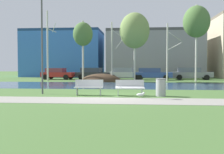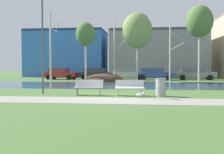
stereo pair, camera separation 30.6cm
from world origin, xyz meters
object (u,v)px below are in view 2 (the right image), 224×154
(seagull, at_px, (140,95))
(parked_hatch_third_silver, at_px, (128,73))
(streetlamp, at_px, (42,28))
(parked_wagon_fourth_blue, at_px, (155,74))
(parked_sedan_second_dark, at_px, (96,73))
(trash_bin, at_px, (161,87))
(bench_right, at_px, (130,87))
(parked_van_nearest_red, at_px, (61,73))
(bench_left, at_px, (89,87))
(parked_suv_fifth_grey, at_px, (195,73))

(seagull, distance_m, parked_hatch_third_silver, 18.72)
(streetlamp, height_order, parked_hatch_third_silver, streetlamp)
(seagull, distance_m, parked_wagon_fourth_blue, 18.34)
(streetlamp, xyz_separation_m, parked_sedan_second_dark, (0.16, 17.82, -3.13))
(seagull, height_order, parked_sedan_second_dark, parked_sedan_second_dark)
(trash_bin, bearing_deg, parked_hatch_third_silver, 98.58)
(bench_right, xyz_separation_m, parked_hatch_third_silver, (-1.05, 17.93, 0.31))
(parked_van_nearest_red, relative_size, parked_hatch_third_silver, 0.92)
(trash_bin, distance_m, parked_wagon_fourth_blue, 17.70)
(parked_van_nearest_red, xyz_separation_m, parked_wagon_fourth_blue, (11.67, -0.17, 0.01))
(parked_van_nearest_red, bearing_deg, bench_left, -68.14)
(parked_wagon_fourth_blue, height_order, parked_suv_fifth_grey, parked_suv_fifth_grey)
(trash_bin, bearing_deg, parked_sedan_second_dark, 109.93)
(parked_wagon_fourth_blue, bearing_deg, bench_left, -104.55)
(bench_right, height_order, trash_bin, trash_bin)
(parked_sedan_second_dark, height_order, parked_suv_fifth_grey, parked_suv_fifth_grey)
(seagull, bearing_deg, parked_van_nearest_red, 118.50)
(bench_left, xyz_separation_m, streetlamp, (-2.85, 0.45, 3.42))
(bench_left, relative_size, parked_sedan_second_dark, 0.36)
(parked_van_nearest_red, bearing_deg, streetlamp, -76.13)
(streetlamp, height_order, parked_sedan_second_dark, streetlamp)
(seagull, xyz_separation_m, parked_sedan_second_dark, (-5.58, 18.97, 0.63))
(parked_van_nearest_red, relative_size, parked_suv_fifth_grey, 0.85)
(bench_right, height_order, parked_sedan_second_dark, parked_sedan_second_dark)
(bench_left, distance_m, trash_bin, 3.99)
(bench_right, relative_size, parked_hatch_third_silver, 0.36)
(bench_left, height_order, parked_wagon_fourth_blue, parked_wagon_fourth_blue)
(parked_van_nearest_red, relative_size, parked_sedan_second_dark, 0.92)
(trash_bin, height_order, streetlamp, streetlamp)
(seagull, xyz_separation_m, parked_suv_fifth_grey, (6.47, 19.33, 0.65))
(parked_wagon_fourth_blue, bearing_deg, parked_sedan_second_dark, 174.31)
(seagull, bearing_deg, bench_left, 166.34)
(bench_left, xyz_separation_m, seagull, (2.89, -0.70, -0.34))
(streetlamp, distance_m, parked_wagon_fourth_blue, 18.89)
(parked_van_nearest_red, xyz_separation_m, parked_hatch_third_silver, (8.37, 0.21, 0.03))
(parked_suv_fifth_grey, bearing_deg, bench_right, -110.75)
(parked_sedan_second_dark, relative_size, parked_hatch_third_silver, 1.00)
(trash_bin, distance_m, parked_suv_fifth_grey, 19.53)
(trash_bin, relative_size, seagull, 1.99)
(bench_left, relative_size, trash_bin, 1.70)
(bench_left, bearing_deg, parked_hatch_third_silver, 85.98)
(bench_right, bearing_deg, parked_hatch_third_silver, 93.34)
(parked_sedan_second_dark, bearing_deg, trash_bin, -70.07)
(bench_left, xyz_separation_m, parked_hatch_third_silver, (1.26, 17.93, 0.31))
(bench_left, relative_size, bench_right, 1.00)
(parked_sedan_second_dark, height_order, parked_hatch_third_silver, parked_hatch_third_silver)
(parked_suv_fifth_grey, bearing_deg, parked_hatch_third_silver, -175.07)
(seagull, height_order, parked_hatch_third_silver, parked_hatch_third_silver)
(parked_van_nearest_red, height_order, parked_wagon_fourth_blue, parked_wagon_fourth_blue)
(bench_left, bearing_deg, bench_right, 0.00)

